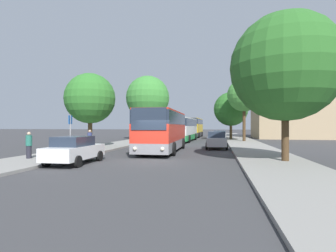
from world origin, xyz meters
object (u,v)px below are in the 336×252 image
object	(u,v)px
parked_car_left_curb	(75,150)
tree_left_near	(90,99)
bus_middle	(183,129)
bus_stop_sign	(70,130)
bus_rear	(194,127)
bus_front	(163,130)
pedestrian_waiting_near	(90,140)
tree_right_mid	(285,67)
tree_right_near	(231,109)
parked_car_right_far	(220,136)
tree_left_far	(148,98)
tree_right_far	(244,95)
parked_car_right_near	(216,140)
pedestrian_waiting_far	(29,145)

from	to	relation	value
parked_car_left_curb	tree_left_near	distance (m)	10.71
bus_middle	bus_stop_sign	size ratio (longest dim) A/B	4.27
bus_middle	bus_rear	distance (m)	13.94
bus_rear	bus_stop_sign	bearing A→B (deg)	-98.04
bus_middle	bus_front	bearing A→B (deg)	-87.28
bus_stop_sign	pedestrian_waiting_near	bearing A→B (deg)	88.50
pedestrian_waiting_near	tree_right_mid	size ratio (longest dim) A/B	0.20
tree_right_near	tree_right_mid	bearing A→B (deg)	-85.96
parked_car_right_far	tree_left_far	distance (m)	12.55
tree_right_near	bus_stop_sign	bearing A→B (deg)	-116.67
parked_car_right_far	tree_right_near	bearing A→B (deg)	-110.91
parked_car_right_far	tree_right_mid	bearing A→B (deg)	101.28
tree_left_near	tree_right_far	size ratio (longest dim) A/B	0.83
parked_car_right_near	tree_left_far	distance (m)	18.68
bus_front	bus_rear	size ratio (longest dim) A/B	0.90
bus_middle	tree_right_far	distance (m)	9.32
parked_car_right_near	bus_stop_sign	distance (m)	12.92
pedestrian_waiting_near	tree_left_near	bearing A→B (deg)	-154.60
parked_car_left_curb	tree_right_near	xyz separation A→B (m)	(9.89, 27.31, 3.90)
bus_middle	tree_right_mid	world-z (taller)	tree_right_mid
bus_front	tree_right_near	world-z (taller)	tree_right_near
tree_right_far	parked_car_right_near	bearing A→B (deg)	-107.91
tree_left_near	tree_right_far	distance (m)	20.07
tree_left_far	pedestrian_waiting_far	bearing A→B (deg)	-91.60
pedestrian_waiting_far	tree_right_mid	xyz separation A→B (m)	(15.06, 1.73, 4.50)
parked_car_left_curb	tree_right_mid	bearing A→B (deg)	10.67
bus_front	parked_car_right_near	distance (m)	5.66
parked_car_left_curb	tree_left_near	xyz separation A→B (m)	(-3.81, 9.22, 3.89)
pedestrian_waiting_far	parked_car_left_curb	bearing A→B (deg)	-2.66
bus_front	tree_right_mid	world-z (taller)	tree_right_mid
bus_rear	parked_car_right_far	xyz separation A→B (m)	(4.78, -13.65, -1.11)
tree_right_near	tree_left_near	bearing A→B (deg)	-127.14
tree_right_near	tree_left_far	bearing A→B (deg)	-172.68
bus_front	tree_right_far	xyz separation A→B (m)	(7.89, 14.46, 4.42)
bus_stop_sign	parked_car_right_near	bearing A→B (deg)	39.03
pedestrian_waiting_far	parked_car_right_near	bearing A→B (deg)	51.61
bus_middle	parked_car_left_curb	size ratio (longest dim) A/B	2.81
bus_stop_sign	bus_middle	bearing A→B (deg)	74.68
tree_right_far	tree_left_far	bearing A→B (deg)	166.42
tree_left_near	tree_right_mid	xyz separation A→B (m)	(15.47, -6.85, 0.77)
bus_middle	tree_left_far	world-z (taller)	tree_left_far
bus_middle	tree_left_near	distance (m)	15.73
tree_right_mid	tree_right_far	world-z (taller)	tree_right_mid
bus_stop_sign	tree_right_mid	xyz separation A→B (m)	(13.86, -0.85, 3.60)
bus_stop_sign	tree_right_mid	world-z (taller)	tree_right_mid
parked_car_left_curb	parked_car_right_far	bearing A→B (deg)	69.78
parked_car_right_far	tree_right_far	distance (m)	6.34
parked_car_left_curb	tree_left_far	xyz separation A→B (m)	(-2.71, 25.69, 5.72)
tree_right_far	bus_front	bearing A→B (deg)	-118.63
tree_right_mid	tree_right_far	xyz separation A→B (m)	(-0.31, 19.93, 0.75)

